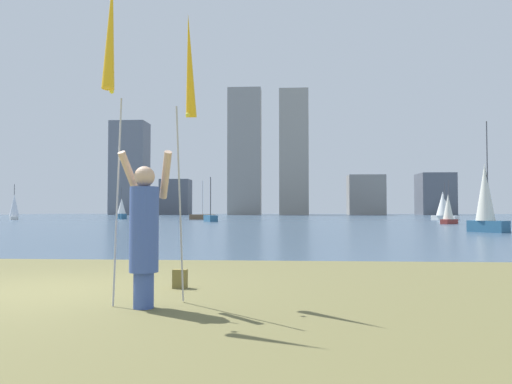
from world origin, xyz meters
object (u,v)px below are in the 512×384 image
Objects in this scene: person at (144,230)px; sailboat_7 at (202,216)px; kite_flag_right at (189,71)px; sailboat_3 at (443,206)px; sailboat_5 at (210,218)px; sailboat_8 at (486,201)px; bag at (180,279)px; sailboat_2 at (448,210)px; sailboat_6 at (121,209)px; kite_flag_left at (111,38)px; sailboat_0 at (14,208)px.

sailboat_7 reaches higher than person.
sailboat_7 is at bearing 99.76° from kite_flag_right.
sailboat_3 is 26.72m from sailboat_5.
bag is at bearing -121.96° from sailboat_8.
sailboat_3 is at bearing 74.56° from sailboat_2.
bag is 0.07× the size of sailboat_6.
sailboat_2 is 0.83× the size of sailboat_5.
sailboat_2 is 15.56m from sailboat_3.
sailboat_3 is at bearing -2.30° from sailboat_7.
bag is 23.62m from sailboat_8.
person is at bearing -112.69° from sailboat_2.
sailboat_3 is at bearing 68.99° from kite_flag_left.
sailboat_0 is at bearing 120.86° from kite_flag_left.
kite_flag_right is at bearing 76.72° from person.
kite_flag_left is 57.82m from sailboat_6.
sailboat_2 is (15.26, 36.48, 0.19)m from person.
sailboat_7 reaches higher than bag.
sailboat_0 is 1.00× the size of sailboat_3.
sailboat_5 reaches higher than sailboat_0.
sailboat_0 is (-30.85, 50.80, 0.44)m from person.
sailboat_8 is at bearing -102.83° from sailboat_3.
sailboat_6 is at bearing 175.42° from sailboat_3.
sailboat_8 is at bearing 75.64° from person.
sailboat_3 reaches higher than kite_flag_right.
sailboat_8 is at bearing 58.04° from bag.
sailboat_0 is 25.87m from sailboat_5.
sailboat_7 is (-8.50, 52.59, -0.62)m from person.
sailboat_5 is at bearing 113.84° from person.
sailboat_2 is (15.14, 34.89, 1.03)m from bag.
sailboat_5 is (-6.48, 42.69, -2.89)m from kite_flag_right.
sailboat_0 is at bearing 163.48° from sailboat_5.
kite_flag_left is at bearing -81.29° from sailboat_7.
sailboat_6 is at bearing 17.75° from sailboat_0.
bag is (-0.31, 0.84, -3.10)m from kite_flag_right.
person is at bearing -94.10° from bag.
sailboat_3 is at bearing 17.50° from sailboat_5.
bag is 53.50m from sailboat_3.
sailboat_8 reaches higher than sailboat_2.
sailboat_2 is at bearing 83.20° from person.
sailboat_7 is (-23.75, 16.11, -0.81)m from sailboat_2.
kite_flag_right is 57.27m from sailboat_6.
kite_flag_left is at bearing -107.34° from bag.
sailboat_0 is 0.91× the size of sailboat_7.
person is 1.81m from bag.
kite_flag_right is at bearing -80.24° from sailboat_7.
sailboat_0 is 1.13× the size of sailboat_2.
kite_flag_right is 0.96× the size of sailboat_3.
kite_flag_right is 0.90× the size of sailboat_5.
kite_flag_left is 0.93× the size of sailboat_7.
person is 0.51× the size of sailboat_6.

